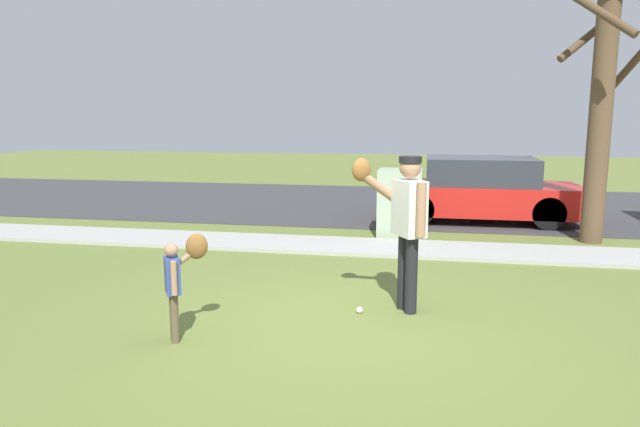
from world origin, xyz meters
TOP-DOWN VIEW (x-y plane):
  - ground_plane at (0.00, 3.50)m, footprint 48.00×48.00m
  - sidewalk_strip at (0.00, 3.60)m, footprint 36.00×1.20m
  - road_surface at (0.00, 8.60)m, footprint 36.00×6.80m
  - person_adult at (0.60, 0.60)m, footprint 0.88×0.55m
  - person_child at (-1.53, -0.65)m, footprint 0.40×0.53m
  - baseball at (0.12, 0.41)m, footprint 0.07×0.07m
  - utility_cabinet at (0.35, 4.71)m, footprint 0.78×0.73m
  - street_tree_near at (3.69, 4.82)m, footprint 1.84×1.88m
  - parked_hatchback_red at (1.91, 6.54)m, footprint 4.00×1.75m

SIDE VIEW (x-z plane):
  - ground_plane at x=0.00m, z-range 0.00..0.00m
  - road_surface at x=0.00m, z-range 0.00..0.02m
  - sidewalk_strip at x=0.00m, z-range 0.00..0.06m
  - baseball at x=0.12m, z-range 0.00..0.07m
  - utility_cabinet at x=0.35m, z-range 0.00..1.24m
  - parked_hatchback_red at x=1.91m, z-range 0.00..1.32m
  - person_child at x=-1.53m, z-range 0.16..1.19m
  - person_adult at x=0.60m, z-range 0.22..1.98m
  - street_tree_near at x=3.69m, z-range 0.16..4.99m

